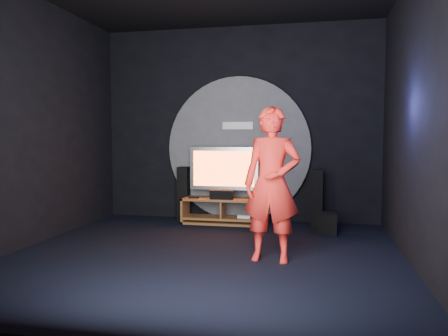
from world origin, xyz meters
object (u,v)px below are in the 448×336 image
at_px(media_console, 223,213).
at_px(tv, 224,170).
at_px(tower_speaker_right, 317,198).
at_px(player, 272,184).
at_px(tower_speaker_left, 184,193).
at_px(subwoofer, 326,223).

distance_m(media_console, tv, 0.75).
bearing_deg(tv, tower_speaker_right, 0.04).
relative_size(tv, player, 0.64).
relative_size(media_console, tower_speaker_right, 1.46).
distance_m(media_console, tower_speaker_left, 0.86).
distance_m(tv, subwoofer, 1.99).
distance_m(tower_speaker_left, tower_speaker_right, 2.39).
relative_size(media_console, player, 0.75).
bearing_deg(tower_speaker_right, tower_speaker_left, 176.70).
bearing_deg(tower_speaker_left, tv, -10.08).
relative_size(media_console, tv, 1.17).
height_order(tower_speaker_right, player, player).
bearing_deg(tv, tower_speaker_left, 169.92).
bearing_deg(tower_speaker_right, tv, -179.96).
xyz_separation_m(tower_speaker_left, player, (1.84, -2.33, 0.46)).
bearing_deg(media_console, tv, 95.93).
xyz_separation_m(tower_speaker_left, subwoofer, (2.53, -0.69, -0.32)).
bearing_deg(media_console, tower_speaker_right, 2.45).
distance_m(tower_speaker_right, player, 2.31).
distance_m(tv, tower_speaker_left, 0.91).
height_order(tower_speaker_right, subwoofer, tower_speaker_right).
distance_m(media_console, player, 2.49).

